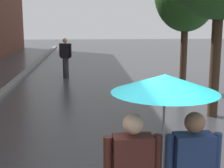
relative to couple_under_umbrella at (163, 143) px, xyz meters
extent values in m
cube|color=slate|center=(-3.69, 9.61, -1.27)|extent=(0.30, 36.00, 0.12)
cylinder|color=#473323|center=(2.56, 5.19, 0.14)|extent=(0.27, 0.27, 2.94)
cylinder|color=#473323|center=(2.73, 8.61, -0.11)|extent=(0.25, 0.25, 2.45)
cube|color=#4C231E|center=(-0.31, -0.02, -0.21)|extent=(0.41, 0.23, 0.61)
sphere|color=beige|center=(-0.31, -0.02, 0.21)|extent=(0.21, 0.21, 0.21)
cylinder|color=#4C231E|center=(-0.56, -0.03, -0.18)|extent=(0.09, 0.09, 0.55)
cylinder|color=#4C231E|center=(-0.06, -0.01, -0.18)|extent=(0.09, 0.09, 0.55)
cube|color=navy|center=(0.31, 0.00, -0.22)|extent=(0.41, 0.23, 0.61)
sphere|color=#9E7051|center=(0.31, 0.00, 0.21)|extent=(0.21, 0.21, 0.21)
cylinder|color=navy|center=(0.06, -0.01, -0.19)|extent=(0.09, 0.09, 0.55)
cylinder|color=navy|center=(0.56, 0.01, -0.19)|extent=(0.09, 0.09, 0.55)
cylinder|color=#9E9EA3|center=(0.00, 0.01, 0.00)|extent=(0.02, 0.02, 1.07)
cone|color=#1EB2C6|center=(0.00, 0.01, 0.61)|extent=(1.06, 1.06, 0.18)
cylinder|color=#2D2D33|center=(-1.71, 11.45, -0.90)|extent=(0.26, 0.26, 0.86)
cube|color=black|center=(-1.71, 11.45, -0.14)|extent=(0.45, 0.36, 0.65)
sphere|color=tan|center=(-1.71, 11.45, 0.31)|extent=(0.21, 0.21, 0.21)
cylinder|color=black|center=(-1.48, 11.35, -0.11)|extent=(0.09, 0.09, 0.58)
cylinder|color=black|center=(-1.94, 11.54, -0.11)|extent=(0.09, 0.09, 0.58)
camera|label=1|loc=(-0.75, -3.09, 1.22)|focal=52.88mm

